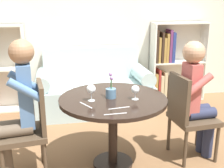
% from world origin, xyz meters
% --- Properties ---
extents(ground_plane, '(16.00, 16.00, 0.00)m').
position_xyz_m(ground_plane, '(0.00, 0.00, 0.00)').
color(ground_plane, brown).
extents(back_wall, '(5.20, 0.05, 2.70)m').
position_xyz_m(back_wall, '(0.00, 1.95, 1.35)').
color(back_wall, beige).
rests_on(back_wall, ground_plane).
extents(round_table, '(1.02, 1.02, 0.72)m').
position_xyz_m(round_table, '(0.00, 0.00, 0.59)').
color(round_table, black).
rests_on(round_table, ground_plane).
extents(couch, '(1.68, 0.80, 0.92)m').
position_xyz_m(couch, '(0.00, 1.53, 0.31)').
color(couch, '#A8C1C1').
rests_on(couch, ground_plane).
extents(bookshelf_right, '(0.90, 0.28, 1.27)m').
position_xyz_m(bookshelf_right, '(1.30, 1.79, 0.62)').
color(bookshelf_right, silver).
rests_on(bookshelf_right, ground_plane).
extents(chair_left, '(0.47, 0.47, 0.90)m').
position_xyz_m(chair_left, '(-0.78, -0.01, 0.49)').
color(chair_left, '#473828').
rests_on(chair_left, ground_plane).
extents(chair_right, '(0.45, 0.45, 0.90)m').
position_xyz_m(chair_right, '(0.78, 0.00, 0.49)').
color(chair_right, '#473828').
rests_on(chair_right, ground_plane).
extents(person_left, '(0.44, 0.37, 1.29)m').
position_xyz_m(person_left, '(-0.86, -0.03, 0.70)').
color(person_left, brown).
rests_on(person_left, ground_plane).
extents(person_right, '(0.43, 0.36, 1.23)m').
position_xyz_m(person_right, '(0.86, 0.01, 0.67)').
color(person_right, '#282D47').
rests_on(person_right, ground_plane).
extents(wine_glass_left, '(0.08, 0.08, 0.15)m').
position_xyz_m(wine_glass_left, '(-0.21, -0.05, 0.83)').
color(wine_glass_left, white).
rests_on(wine_glass_left, round_table).
extents(wine_glass_right, '(0.08, 0.08, 0.14)m').
position_xyz_m(wine_glass_right, '(0.19, -0.08, 0.81)').
color(wine_glass_right, white).
rests_on(wine_glass_right, round_table).
extents(flower_vase, '(0.10, 0.10, 0.25)m').
position_xyz_m(flower_vase, '(-0.02, 0.00, 0.78)').
color(flower_vase, slate).
rests_on(flower_vase, round_table).
extents(knife_left_setting, '(0.10, 0.17, 0.00)m').
position_xyz_m(knife_left_setting, '(-0.27, -0.16, 0.72)').
color(knife_left_setting, silver).
rests_on(knife_left_setting, round_table).
extents(fork_left_setting, '(0.19, 0.04, 0.00)m').
position_xyz_m(fork_left_setting, '(0.00, -0.28, 0.72)').
color(fork_left_setting, silver).
rests_on(fork_left_setting, round_table).
extents(knife_right_setting, '(0.19, 0.02, 0.00)m').
position_xyz_m(knife_right_setting, '(-0.06, -0.40, 0.72)').
color(knife_right_setting, silver).
rests_on(knife_right_setting, round_table).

